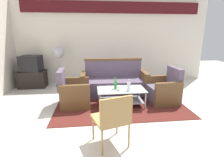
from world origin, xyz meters
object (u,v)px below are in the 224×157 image
Objects in this scene: tv_stand at (33,79)px; bottle_green at (116,85)px; pedestal_fan at (59,55)px; wicker_chair at (113,117)px; armchair_right at (163,91)px; cup at (118,88)px; armchair_left at (74,93)px; bottle_clear at (129,86)px; television at (31,63)px; couch at (114,83)px; coffee_table at (121,95)px.

bottle_green is at bearing -35.83° from tv_stand.
wicker_chair is (1.30, -3.32, -0.52)m from pedestal_fan.
armchair_right reaches higher than cup.
cup is at bearing 72.85° from armchair_left.
bottle_green is at bearing 150.30° from bottle_clear.
bottle_clear is at bearing 152.94° from television.
bottle_green is at bearing 64.00° from wicker_chair.
pedestal_fan reaches higher than armchair_left.
television is 3.93m from wicker_chair.
armchair_left is 1.29× the size of television.
couch is 0.84m from coffee_table.
bottle_clear is (0.15, -0.13, 0.24)m from coffee_table.
armchair_right is at bearing 163.92° from television.
tv_stand is 0.50m from television.
armchair_left is 0.77× the size of coffee_table.
armchair_left is 2.13m from tv_stand.
wicker_chair is (-0.25, -1.53, -0.02)m from bottle_green.
tv_stand is at bearing -19.55° from couch.
armchair_right is at bearing 86.13° from armchair_left.
pedestal_fan reaches higher than wicker_chair.
bottle_clear is at bearing 52.20° from wicker_chair.
bottle_clear reaches higher than cup.
couch reaches higher than tv_stand.
armchair_left reaches higher than wicker_chair.
wicker_chair is (0.72, -1.69, 0.21)m from armchair_left.
pedestal_fan is (-1.68, 1.81, 0.74)m from coffee_table.
tv_stand reaches higher than coffee_table.
pedestal_fan is at bearing 133.27° from bottle_clear.
bottle_green is 2.97m from television.
armchair_left is 2.19m from television.
armchair_left is 3.22× the size of bottle_clear.
television reaches higher than armchair_left.
bottle_clear is 0.95× the size of bottle_green.
armchair_left is 1.06× the size of tv_stand.
armchair_left is 1.00× the size of armchair_right.
pedestal_fan is 3.60m from wicker_chair.
television reaches higher than armchair_right.
bottle_green is at bearing 78.33° from armchair_left.
armchair_left is at bearing 165.87° from bottle_clear.
tv_stand reaches higher than cup.
bottle_green is at bearing 152.33° from television.
coffee_table is at bearing 153.36° from television.
tv_stand is (-3.61, 1.63, -0.03)m from armchair_right.
tv_stand is (-2.68, 1.89, -0.25)m from bottle_clear.
bottle_green is (-0.07, -0.81, 0.20)m from couch.
armchair_right is 1.24m from bottle_green.
armchair_right is at bearing -31.28° from pedestal_fan.
wicker_chair is at bearing -101.76° from cup.
coffee_table is at bearing 95.06° from couch.
couch is at bearing 94.05° from coffee_table.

